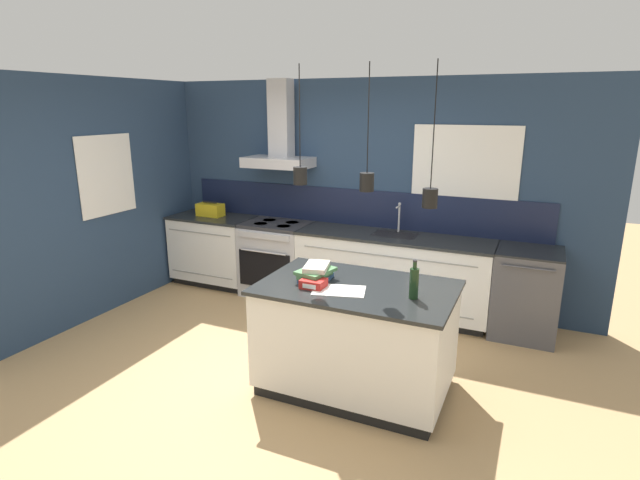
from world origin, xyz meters
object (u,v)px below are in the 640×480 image
red_supply_box (313,283)px  yellow_toolbox (210,210)px  oven_range (277,259)px  book_stack (316,273)px  bottle_on_island (414,283)px  dishwasher (526,293)px

red_supply_box → yellow_toolbox: size_ratio=0.55×
oven_range → yellow_toolbox: yellow_toolbox is taller
oven_range → yellow_toolbox: 1.11m
oven_range → book_stack: size_ratio=2.61×
oven_range → bottle_on_island: size_ratio=3.06×
yellow_toolbox → oven_range: bearing=-0.3°
dishwasher → book_stack: size_ratio=2.61×
oven_range → red_supply_box: size_ratio=4.88×
oven_range → book_stack: book_stack is taller
yellow_toolbox → bottle_on_island: bearing=-29.3°
oven_range → dishwasher: size_ratio=1.00×
bottle_on_island → book_stack: 0.83m
dishwasher → red_supply_box: size_ratio=4.88×
red_supply_box → bottle_on_island: bearing=7.2°
book_stack → yellow_toolbox: (-2.29, 1.69, 0.01)m
dishwasher → bottle_on_island: (-0.75, -1.75, 0.58)m
yellow_toolbox → dishwasher: bearing=-0.0°
oven_range → yellow_toolbox: size_ratio=2.68×
oven_range → red_supply_box: (1.36, -1.84, 0.49)m
oven_range → red_supply_box: red_supply_box is taller
dishwasher → yellow_toolbox: size_ratio=2.68×
red_supply_box → yellow_toolbox: yellow_toolbox is taller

